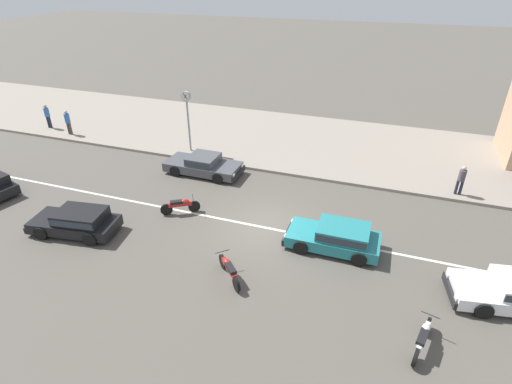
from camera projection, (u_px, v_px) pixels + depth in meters
The scene contains 13 objects.
ground_plane at pixel (266, 228), 17.71m from camera, with size 160.00×160.00×0.00m, color #544F47.
lane_centre_stripe at pixel (266, 228), 17.70m from camera, with size 50.40×0.14×0.01m, color silver.
kerb_strip at pixel (315, 143), 26.06m from camera, with size 68.00×10.00×0.15m, color gray.
hatchback_teal_1 at pixel (337, 236), 16.14m from camera, with size 3.81×1.81×1.10m.
sedan_dark_grey_3 at pixel (204, 164), 22.15m from camera, with size 4.27×1.92×1.06m.
hatchback_black_4 at pixel (77, 221), 17.13m from camera, with size 3.97×2.12×1.10m.
motorcycle_0 at pixel (423, 337), 11.95m from camera, with size 0.74×1.93×0.80m.
motorcycle_1 at pixel (229, 269), 14.65m from camera, with size 1.42×1.47×0.80m.
motorcycle_2 at pixel (181, 205), 18.57m from camera, with size 1.61×1.10×0.80m.
street_clock at pixel (187, 109), 23.51m from camera, with size 0.56×0.22×3.70m.
pedestrian_near_clock at pixel (47, 114), 27.83m from camera, with size 0.34×0.34×1.66m.
pedestrian_mid_kerb at pixel (461, 178), 19.61m from camera, with size 0.34×0.34×1.54m.
pedestrian_far_end at pixel (68, 120), 26.75m from camera, with size 0.34×0.34×1.66m.
Camera 1 is at (4.42, -13.95, 10.10)m, focal length 28.00 mm.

